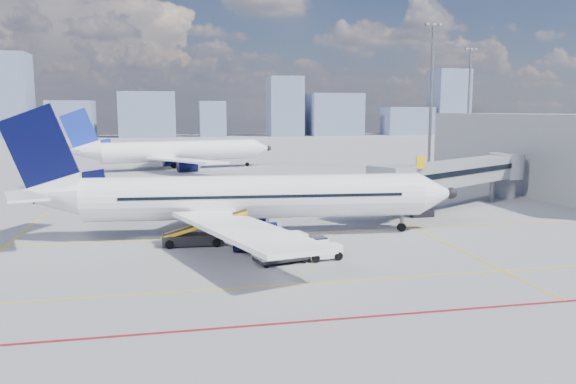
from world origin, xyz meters
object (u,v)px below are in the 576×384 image
object	(u,v)px
main_aircraft	(237,198)
second_aircraft	(173,152)
baggage_tug	(322,248)
belt_loader	(195,237)
cargo_dolly	(281,247)
ramp_worker	(312,250)

from	to	relation	value
main_aircraft	second_aircraft	size ratio (longest dim) A/B	1.02
baggage_tug	belt_loader	world-z (taller)	belt_loader
second_aircraft	cargo_dolly	size ratio (longest dim) A/B	9.21
ramp_worker	baggage_tug	bearing A→B (deg)	-60.83
cargo_dolly	ramp_worker	xyz separation A→B (m)	(2.18, -0.11, -0.26)
main_aircraft	second_aircraft	bearing A→B (deg)	100.11
baggage_tug	cargo_dolly	bearing A→B (deg)	179.58
second_aircraft	baggage_tug	xyz separation A→B (m)	(10.07, -63.90, -2.43)
second_aircraft	baggage_tug	distance (m)	64.74
main_aircraft	second_aircraft	world-z (taller)	main_aircraft
second_aircraft	belt_loader	bearing A→B (deg)	-102.12
main_aircraft	belt_loader	size ratio (longest dim) A/B	5.57
cargo_dolly	ramp_worker	world-z (taller)	cargo_dolly
main_aircraft	belt_loader	distance (m)	5.17
second_aircraft	baggage_tug	world-z (taller)	second_aircraft
baggage_tug	cargo_dolly	world-z (taller)	cargo_dolly
belt_loader	ramp_worker	distance (m)	10.13
main_aircraft	baggage_tug	bearing A→B (deg)	-55.41
main_aircraft	ramp_worker	distance (m)	10.37
belt_loader	baggage_tug	bearing A→B (deg)	-32.02
main_aircraft	belt_loader	bearing A→B (deg)	-138.40
cargo_dolly	belt_loader	size ratio (longest dim) A/B	0.59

